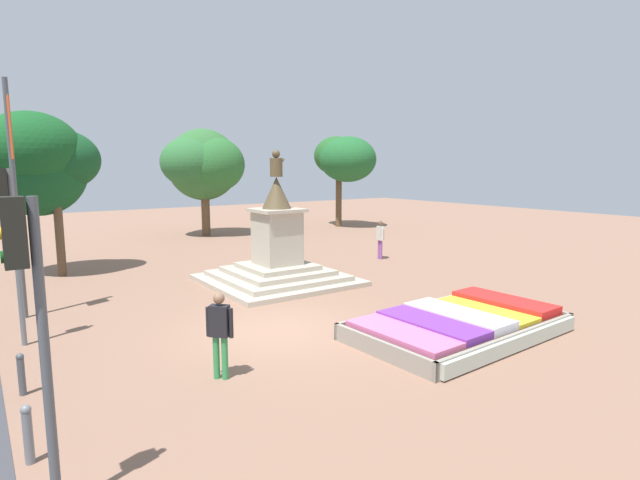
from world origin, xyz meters
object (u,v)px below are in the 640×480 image
statue_monument (277,257)px  traffic_light_mid_block (9,225)px  kerb_bollard_south (28,433)px  kerb_bollard_mid_a (21,373)px  pedestrian_crossing_plaza (380,237)px  traffic_light_near_crossing (30,299)px  banner_pole (15,195)px  flower_planter (460,324)px  pedestrian_with_handbag (220,329)px

statue_monument → traffic_light_mid_block: 8.86m
kerb_bollard_south → kerb_bollard_mid_a: 2.57m
pedestrian_crossing_plaza → statue_monument: bearing=-167.7°
pedestrian_crossing_plaza → kerb_bollard_mid_a: (-14.77, -6.58, -0.61)m
traffic_light_mid_block → kerb_bollard_mid_a: 3.91m
kerb_bollard_south → kerb_bollard_mid_a: (0.11, 2.57, -0.04)m
pedestrian_crossing_plaza → kerb_bollard_south: pedestrian_crossing_plaza is taller
traffic_light_near_crossing → kerb_bollard_mid_a: traffic_light_near_crossing is taller
statue_monument → kerb_bollard_mid_a: (-8.52, -5.22, -0.52)m
traffic_light_near_crossing → pedestrian_crossing_plaza: traffic_light_near_crossing is taller
statue_monument → banner_pole: (-8.03, 0.32, 2.52)m
flower_planter → traffic_light_near_crossing: traffic_light_near_crossing is taller
banner_pole → pedestrian_with_handbag: size_ratio=3.69×
traffic_light_mid_block → kerb_bollard_mid_a: (-0.17, -3.01, -2.48)m
statue_monument → kerb_bollard_south: (-8.63, -7.79, -0.48)m
pedestrian_with_handbag → kerb_bollard_south: bearing=-161.9°
banner_pole → pedestrian_with_handbag: (2.85, -6.98, -2.44)m
traffic_light_mid_block → kerb_bollard_mid_a: bearing=-93.2°
pedestrian_with_handbag → pedestrian_crossing_plaza: size_ratio=1.00×
kerb_bollard_south → kerb_bollard_mid_a: bearing=87.6°
pedestrian_crossing_plaza → kerb_bollard_south: (-14.88, -9.15, -0.57)m
traffic_light_near_crossing → pedestrian_with_handbag: size_ratio=2.19×
statue_monument → kerb_bollard_south: statue_monument is taller
statue_monument → traffic_light_mid_block: (-8.35, -2.20, 1.96)m
statue_monument → pedestrian_crossing_plaza: size_ratio=2.75×
traffic_light_mid_block → pedestrian_crossing_plaza: (14.60, 3.57, -1.87)m
statue_monument → traffic_light_near_crossing: 12.65m
flower_planter → banner_pole: size_ratio=0.86×
flower_planter → kerb_bollard_south: (-9.53, -0.12, 0.20)m
pedestrian_with_handbag → kerb_bollard_mid_a: (-3.34, 1.44, -0.61)m
banner_pole → pedestrian_crossing_plaza: bearing=4.2°
flower_planter → statue_monument: bearing=96.7°
statue_monument → flower_planter: bearing=-83.3°
kerb_bollard_south → pedestrian_with_handbag: bearing=18.1°
pedestrian_crossing_plaza → kerb_bollard_south: 17.48m
pedestrian_with_handbag → kerb_bollard_mid_a: bearing=156.6°
kerb_bollard_south → traffic_light_near_crossing: bearing=-86.8°
traffic_light_near_crossing → pedestrian_crossing_plaza: size_ratio=2.19×
flower_planter → statue_monument: size_ratio=1.15×
traffic_light_near_crossing → kerb_bollard_south: size_ratio=4.39×
flower_planter → statue_monument: (-0.90, 7.66, 0.68)m
banner_pole → pedestrian_with_handbag: 7.92m
kerb_bollard_mid_a → traffic_light_mid_block: bearing=86.8°
statue_monument → traffic_light_near_crossing: (-8.56, -9.15, 1.78)m
traffic_light_near_crossing → pedestrian_crossing_plaza: bearing=35.4°
traffic_light_mid_block → statue_monument: bearing=14.8°
flower_planter → traffic_light_near_crossing: size_ratio=1.45×
flower_planter → pedestrian_with_handbag: 6.21m
kerb_bollard_mid_a → pedestrian_with_handbag: bearing=-23.4°
flower_planter → kerb_bollard_mid_a: 9.74m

